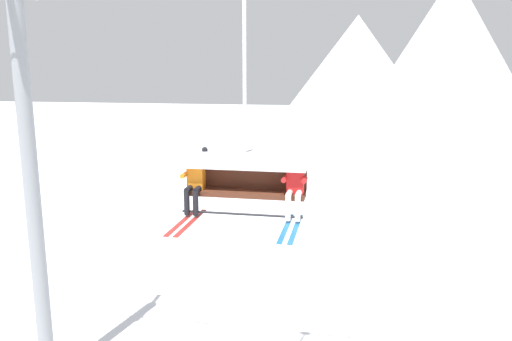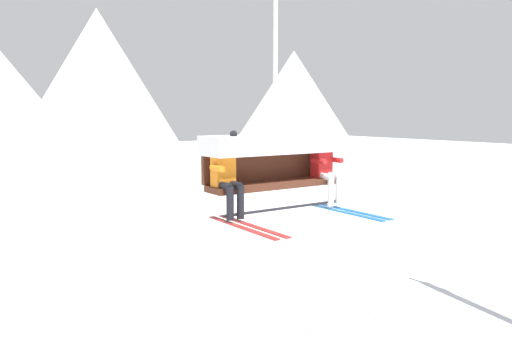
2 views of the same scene
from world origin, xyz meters
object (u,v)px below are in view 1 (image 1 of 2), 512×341
(skier_orange, at_px, (194,181))
(skier_red, at_px, (295,186))
(lift_tower_near, at_px, (31,189))
(chairlift_chair, at_px, (246,164))

(skier_orange, bearing_deg, skier_red, -0.20)
(skier_red, bearing_deg, skier_orange, 179.80)
(skier_orange, height_order, skier_red, skier_orange)
(lift_tower_near, xyz_separation_m, skier_orange, (4.22, -0.93, 0.58))
(chairlift_chair, relative_size, skier_orange, 2.58)
(lift_tower_near, bearing_deg, chairlift_chair, -7.81)
(chairlift_chair, distance_m, skier_red, 1.06)
(lift_tower_near, distance_m, skier_red, 6.26)
(skier_red, bearing_deg, lift_tower_near, 171.40)
(lift_tower_near, distance_m, chairlift_chair, 5.31)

